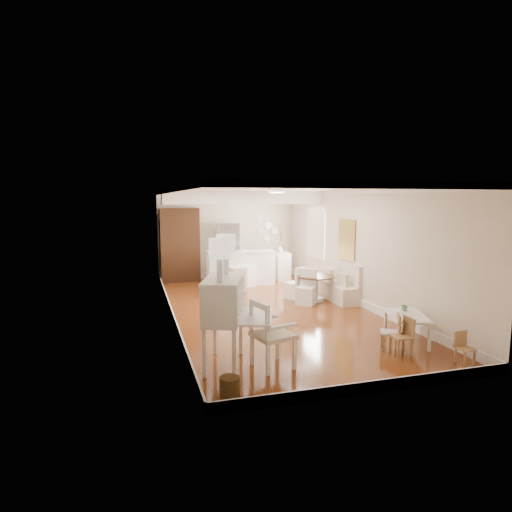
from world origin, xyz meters
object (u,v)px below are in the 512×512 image
pantry_cabinet (180,245)px  bar_stool_right (247,269)px  kids_chair_b (390,332)px  bar_stool_left (237,272)px  gustavian_armchair (273,334)px  kids_chair_a (401,336)px  dining_table (316,288)px  secretary_bureau (224,322)px  wicker_basket (230,387)px  fridge (239,251)px  slip_chair_far (295,283)px  sideboard (281,266)px  slip_chair_near (306,287)px  breakfast_counter (241,268)px  kids_table (406,328)px  kids_chair_c (465,348)px

pantry_cabinet → bar_stool_right: bearing=-36.5°
kids_chair_b → pantry_cabinet: (-2.78, 7.27, 0.83)m
bar_stool_left → gustavian_armchair: bearing=-109.4°
kids_chair_a → dining_table: size_ratio=0.68×
kids_chair_a → secretary_bureau: bearing=-94.3°
wicker_basket → bar_stool_right: bearing=73.4°
kids_chair_b → fridge: 7.31m
secretary_bureau → slip_chair_far: 4.80m
bar_stool_left → sideboard: size_ratio=1.16×
wicker_basket → pantry_cabinet: 8.31m
slip_chair_near → pantry_cabinet: bearing=163.8°
wicker_basket → breakfast_counter: 7.43m
secretary_bureau → slip_chair_near: (2.74, 3.26, -0.26)m
breakfast_counter → pantry_cabinet: bearing=147.6°
kids_table → kids_chair_c: 1.17m
pantry_cabinet → breakfast_counter: bearing=-32.4°
bar_stool_right → sideboard: (1.33, 0.69, -0.07)m
gustavian_armchair → kids_table: 2.74m
breakfast_counter → kids_chair_c: bearing=-75.2°
wicker_basket → bar_stool_left: 6.54m
bar_stool_right → kids_table: bearing=-92.7°
secretary_bureau → bar_stool_left: secretary_bureau is taller
bar_stool_right → kids_chair_c: bearing=-93.0°
kids_chair_a → fridge: size_ratio=0.36×
slip_chair_far → sideboard: sideboard is taller
fridge → pantry_cabinet: bearing=179.1°
bar_stool_right → pantry_cabinet: 2.34m
sideboard → bar_stool_right: bearing=-147.9°
pantry_cabinet → kids_chair_b: bearing=-69.0°
gustavian_armchair → bar_stool_right: (1.20, 6.09, -0.01)m
secretary_bureau → slip_chair_far: size_ratio=1.67×
dining_table → sideboard: (0.11, 2.96, 0.12)m
slip_chair_far → pantry_cabinet: 4.20m
kids_chair_c → bar_stool_right: bar_stool_right is taller
kids_table → bar_stool_right: size_ratio=0.99×
slip_chair_far → fridge: size_ratio=0.46×
bar_stool_right → fridge: 1.37m
gustavian_armchair → slip_chair_far: gustavian_armchair is taller
kids_chair_b → breakfast_counter: size_ratio=0.31×
kids_chair_b → kids_chair_a: bearing=34.8°
secretary_bureau → breakfast_counter: size_ratio=0.68×
secretary_bureau → slip_chair_far: secretary_bureau is taller
secretary_bureau → gustavian_armchair: secretary_bureau is taller
wicker_basket → fridge: fridge is taller
kids_chair_b → slip_chair_far: bearing=-150.8°
kids_chair_b → slip_chair_near: size_ratio=0.73×
slip_chair_far → sideboard: (0.53, 2.55, 0.03)m
dining_table → bar_stool_left: (-1.65, 1.69, 0.22)m
dining_table → slip_chair_near: slip_chair_near is taller
kids_chair_c → fridge: 8.30m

